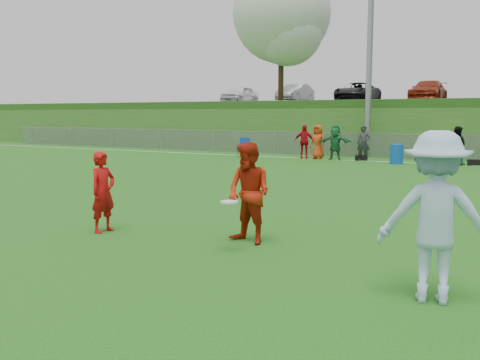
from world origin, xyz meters
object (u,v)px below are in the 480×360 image
Objects in this scene: frisbee at (229,202)px; player_blue at (435,217)px; player_red_left at (103,192)px; player_red_center at (249,193)px; recycling_bin at (397,154)px.

player_blue is at bearing -12.75° from frisbee.
frisbee is (-3.28, 0.74, -0.19)m from player_blue.
player_blue is 7.13× the size of frisbee.
player_red_left is 6.22m from player_blue.
player_blue is (6.15, -0.90, 0.26)m from player_red_left.
player_red_center is 0.73m from frisbee.
player_red_center is 6.11× the size of frisbee.
player_red_center is at bearing -36.53° from player_blue.
player_blue reaches higher than frisbee.
player_red_left is at bearing -20.91° from player_blue.
frisbee is 0.33× the size of recycling_bin.
player_red_left is 1.74× the size of recycling_bin.
player_blue reaches higher than player_red_left.
player_blue is 3.36m from frisbee.
frisbee is at bearing -73.59° from player_red_center.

